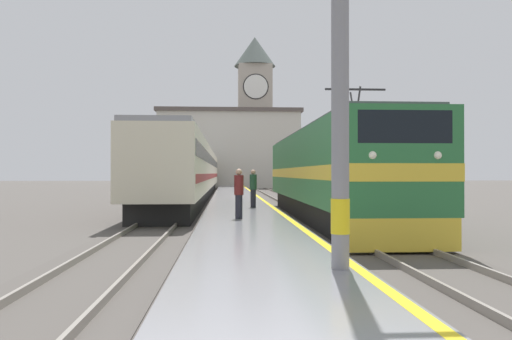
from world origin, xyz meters
The scene contains 11 objects.
ground_plane centered at (0.00, 30.00, 0.00)m, with size 200.00×200.00×0.00m, color #514C47.
platform centered at (0.00, 25.00, 0.17)m, with size 3.31×140.00×0.35m.
rail_track_near centered at (3.54, 25.00, 0.03)m, with size 2.84×140.00×0.16m.
rail_track_far centered at (-3.29, 25.00, 0.03)m, with size 2.84×140.00×0.16m.
locomotive_train centered at (3.54, 17.88, 1.96)m, with size 2.92×18.60×4.80m.
passenger_train centered at (-3.29, 37.09, 2.16)m, with size 2.92×45.17×4.01m.
catenary_mast centered at (1.27, 5.40, 4.29)m, with size 2.65×0.32×8.03m.
person_on_platform centered at (-0.28, 14.96, 1.30)m, with size 0.34×0.34×1.80m.
second_waiting_passenger centered at (0.55, 20.80, 1.30)m, with size 0.34×0.34×1.81m.
clock_tower centered at (3.59, 71.94, 12.20)m, with size 6.18×6.18×22.57m.
station_building centered at (-0.31, 64.27, 5.27)m, with size 19.13×7.30×10.47m.
Camera 1 is at (-0.75, -3.02, 1.98)m, focal length 35.00 mm.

